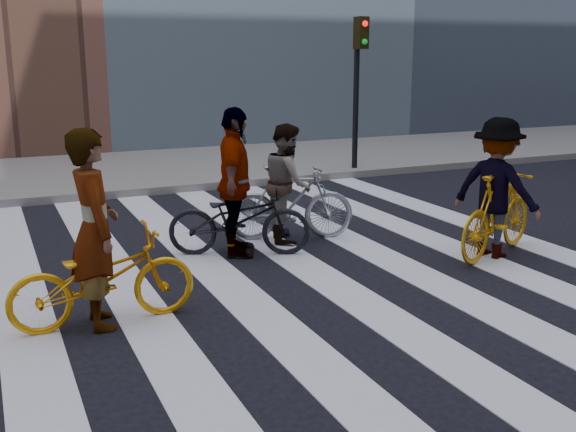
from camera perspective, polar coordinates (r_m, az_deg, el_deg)
ground at (r=8.27m, az=-2.14°, el=-4.68°), size 100.00×100.00×0.00m
sidewalk_far at (r=15.27m, az=-12.97°, el=3.79°), size 100.00×5.00×0.15m
zebra_crosswalk at (r=8.26m, az=-2.14°, el=-4.64°), size 8.25×10.00×0.01m
traffic_signal at (r=14.59m, az=5.99°, el=12.32°), size 0.22×0.42×3.33m
bike_yellow_left at (r=6.80m, az=-15.39°, el=-5.09°), size 1.81×0.67×0.94m
bike_silver_mid at (r=9.52m, az=0.22°, el=1.14°), size 1.86×1.04×1.07m
bike_yellow_right at (r=9.16m, az=17.31°, el=0.13°), size 1.91×1.19×1.11m
bike_dark_rear at (r=8.81m, az=-4.16°, el=-0.26°), size 1.95×1.33×0.97m
rider_left at (r=6.65m, az=-16.08°, el=-1.10°), size 0.48×0.72×1.93m
rider_mid at (r=9.44m, az=-0.06°, el=2.84°), size 0.85×0.96×1.66m
rider_right at (r=9.05m, az=17.23°, el=2.25°), size 1.07×1.34×1.81m
rider_rear at (r=8.69m, az=-4.52°, el=2.81°), size 0.89×1.23×1.94m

